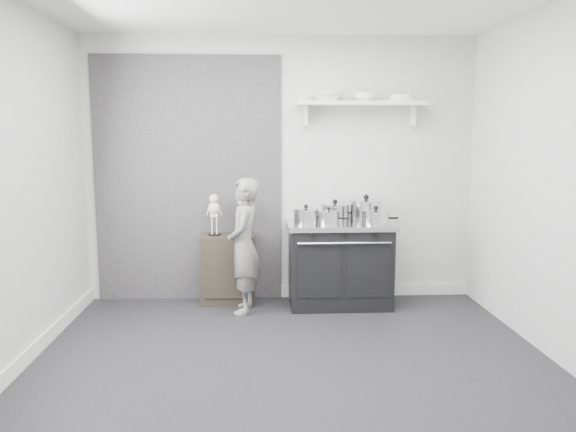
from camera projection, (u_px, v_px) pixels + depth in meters
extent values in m
plane|color=black|center=(291.00, 364.00, 4.21)|extent=(4.00, 4.00, 0.00)
cube|color=silver|center=(281.00, 170.00, 5.79)|extent=(4.00, 0.02, 2.70)
cube|color=silver|center=(319.00, 225.00, 2.24)|extent=(4.00, 0.02, 2.70)
cube|color=silver|center=(6.00, 186.00, 3.91)|extent=(0.02, 3.60, 2.70)
cube|color=silver|center=(563.00, 184.00, 4.12)|extent=(0.02, 3.60, 2.70)
cube|color=black|center=(189.00, 180.00, 5.75)|extent=(1.90, 0.02, 2.50)
cube|color=silver|center=(374.00, 290.00, 6.01)|extent=(2.00, 0.03, 0.12)
cube|color=silver|center=(21.00, 362.00, 4.09)|extent=(0.03, 3.60, 0.12)
cube|color=silver|center=(361.00, 103.00, 5.61)|extent=(1.30, 0.26, 0.04)
cube|color=silver|center=(306.00, 116.00, 5.67)|extent=(0.03, 0.12, 0.20)
cube|color=silver|center=(413.00, 116.00, 5.73)|extent=(0.03, 0.12, 0.20)
cube|color=black|center=(339.00, 266.00, 5.64)|extent=(0.99, 0.60, 0.80)
cube|color=silver|center=(340.00, 225.00, 5.58)|extent=(1.05, 0.64, 0.05)
cube|color=black|center=(319.00, 272.00, 5.33)|extent=(0.42, 0.02, 0.52)
cube|color=black|center=(369.00, 271.00, 5.36)|extent=(0.42, 0.02, 0.52)
cylinder|color=silver|center=(345.00, 243.00, 5.28)|extent=(0.89, 0.02, 0.02)
cylinder|color=black|center=(313.00, 235.00, 5.27)|extent=(0.04, 0.03, 0.04)
cylinder|color=black|center=(345.00, 235.00, 5.28)|extent=(0.04, 0.03, 0.04)
cylinder|color=black|center=(376.00, 234.00, 5.30)|extent=(0.04, 0.03, 0.04)
cube|color=black|center=(228.00, 269.00, 5.72)|extent=(0.54, 0.32, 0.70)
imported|color=slate|center=(244.00, 246.00, 5.38)|extent=(0.35, 0.50, 1.30)
cylinder|color=silver|center=(306.00, 217.00, 5.47)|extent=(0.24, 0.24, 0.14)
cylinder|color=silver|center=(306.00, 209.00, 5.46)|extent=(0.24, 0.24, 0.01)
sphere|color=black|center=(306.00, 206.00, 5.45)|extent=(0.04, 0.04, 0.04)
cylinder|color=black|center=(322.00, 217.00, 5.48)|extent=(0.10, 0.02, 0.02)
cylinder|color=silver|center=(335.00, 213.00, 5.70)|extent=(0.28, 0.28, 0.15)
cylinder|color=silver|center=(335.00, 205.00, 5.69)|extent=(0.29, 0.29, 0.02)
sphere|color=black|center=(335.00, 202.00, 5.68)|extent=(0.05, 0.05, 0.05)
cylinder|color=black|center=(353.00, 213.00, 5.71)|extent=(0.10, 0.02, 0.02)
cylinder|color=silver|center=(366.00, 211.00, 5.69)|extent=(0.32, 0.32, 0.19)
cylinder|color=silver|center=(366.00, 201.00, 5.68)|extent=(0.33, 0.33, 0.02)
sphere|color=black|center=(366.00, 197.00, 5.67)|extent=(0.06, 0.06, 0.06)
cylinder|color=black|center=(385.00, 211.00, 5.70)|extent=(0.10, 0.02, 0.02)
cylinder|color=silver|center=(376.00, 218.00, 5.43)|extent=(0.26, 0.26, 0.12)
cylinder|color=silver|center=(376.00, 211.00, 5.42)|extent=(0.27, 0.27, 0.01)
sphere|color=black|center=(376.00, 208.00, 5.41)|extent=(0.05, 0.05, 0.05)
cylinder|color=black|center=(393.00, 218.00, 5.44)|extent=(0.10, 0.02, 0.02)
cylinder|color=silver|center=(329.00, 219.00, 5.42)|extent=(0.20, 0.20, 0.12)
cylinder|color=silver|center=(329.00, 212.00, 5.41)|extent=(0.21, 0.21, 0.01)
sphere|color=black|center=(329.00, 209.00, 5.41)|extent=(0.04, 0.04, 0.04)
cylinder|color=black|center=(343.00, 218.00, 5.43)|extent=(0.10, 0.02, 0.02)
imported|color=white|center=(327.00, 97.00, 5.59)|extent=(0.33, 0.33, 0.08)
imported|color=white|center=(365.00, 97.00, 5.61)|extent=(0.25, 0.25, 0.08)
cylinder|color=silver|center=(402.00, 98.00, 5.63)|extent=(0.27, 0.27, 0.06)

